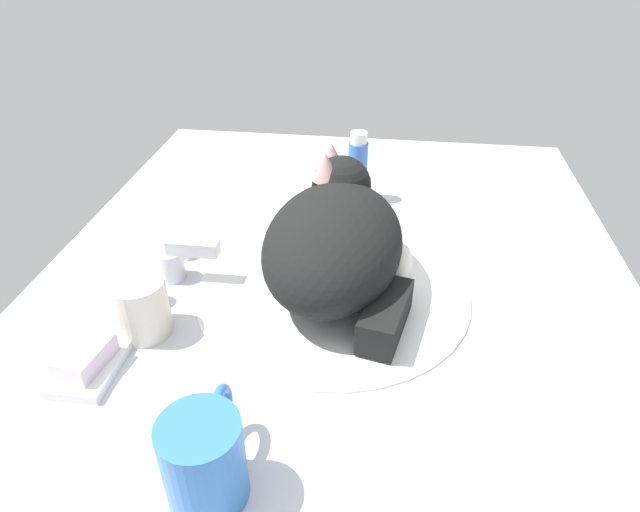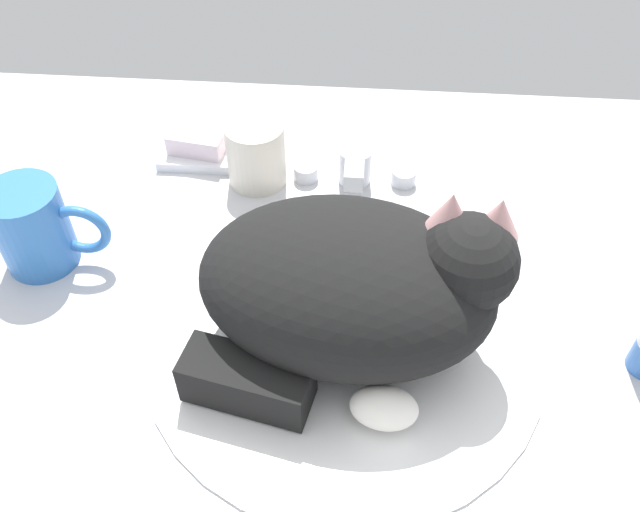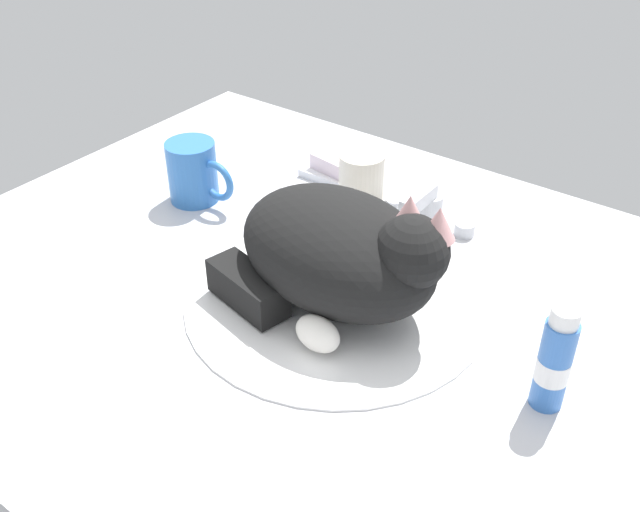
{
  "view_description": "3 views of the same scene",
  "coord_description": "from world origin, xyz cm",
  "px_view_note": "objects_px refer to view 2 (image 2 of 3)",
  "views": [
    {
      "loc": [
        -57.76,
        -5.95,
        44.52
      ],
      "look_at": [
        -1.65,
        1.49,
        6.55
      ],
      "focal_mm": 30.48,
      "sensor_mm": 36.0,
      "label": 1
    },
    {
      "loc": [
        0.71,
        -37.94,
        50.96
      ],
      "look_at": [
        -2.47,
        3.26,
        7.26
      ],
      "focal_mm": 38.5,
      "sensor_mm": 36.0,
      "label": 2
    },
    {
      "loc": [
        40.14,
        -57.79,
        54.9
      ],
      "look_at": [
        -2.03,
        -0.59,
        6.01
      ],
      "focal_mm": 41.57,
      "sensor_mm": 36.0,
      "label": 3
    }
  ],
  "objects_px": {
    "cat": "(357,287)",
    "coffee_mug": "(36,228)",
    "faucet": "(355,167)",
    "soap_bar": "(198,140)",
    "rinse_cup": "(256,153)"
  },
  "relations": [
    {
      "from": "cat",
      "to": "coffee_mug",
      "type": "bearing_deg",
      "value": 166.09
    },
    {
      "from": "faucet",
      "to": "coffee_mug",
      "type": "height_order",
      "value": "coffee_mug"
    },
    {
      "from": "cat",
      "to": "coffee_mug",
      "type": "relative_size",
      "value": 2.42
    },
    {
      "from": "soap_bar",
      "to": "rinse_cup",
      "type": "bearing_deg",
      "value": -25.62
    },
    {
      "from": "cat",
      "to": "coffee_mug",
      "type": "height_order",
      "value": "cat"
    },
    {
      "from": "cat",
      "to": "faucet",
      "type": "bearing_deg",
      "value": 92.3
    },
    {
      "from": "rinse_cup",
      "to": "soap_bar",
      "type": "bearing_deg",
      "value": 154.38
    },
    {
      "from": "faucet",
      "to": "soap_bar",
      "type": "xyz_separation_m",
      "value": [
        -0.18,
        0.04,
        -0.0
      ]
    },
    {
      "from": "rinse_cup",
      "to": "soap_bar",
      "type": "distance_m",
      "value": 0.08
    },
    {
      "from": "faucet",
      "to": "coffee_mug",
      "type": "relative_size",
      "value": 1.22
    },
    {
      "from": "faucet",
      "to": "coffee_mug",
      "type": "bearing_deg",
      "value": -155.57
    },
    {
      "from": "cat",
      "to": "rinse_cup",
      "type": "xyz_separation_m",
      "value": [
        -0.12,
        0.22,
        -0.04
      ]
    },
    {
      "from": "coffee_mug",
      "to": "rinse_cup",
      "type": "height_order",
      "value": "coffee_mug"
    },
    {
      "from": "coffee_mug",
      "to": "rinse_cup",
      "type": "relative_size",
      "value": 1.53
    },
    {
      "from": "cat",
      "to": "soap_bar",
      "type": "height_order",
      "value": "cat"
    }
  ]
}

